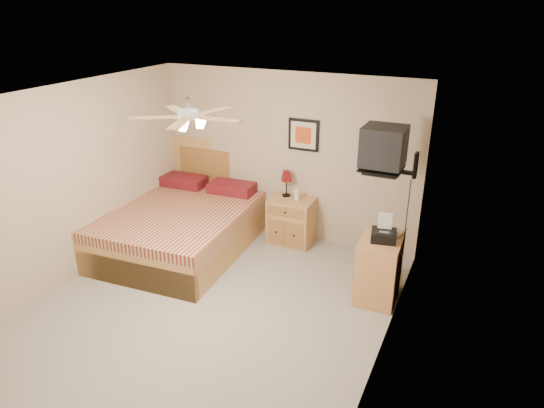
# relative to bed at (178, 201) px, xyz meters

# --- Properties ---
(floor) EXTENTS (4.50, 4.50, 0.00)m
(floor) POSITION_rel_bed_xyz_m (1.18, -1.12, -0.76)
(floor) COLOR gray
(floor) RESTS_ON ground
(ceiling) EXTENTS (4.00, 4.50, 0.04)m
(ceiling) POSITION_rel_bed_xyz_m (1.18, -1.12, 1.74)
(ceiling) COLOR white
(ceiling) RESTS_ON ground
(wall_back) EXTENTS (4.00, 0.04, 2.50)m
(wall_back) POSITION_rel_bed_xyz_m (1.18, 1.13, 0.49)
(wall_back) COLOR tan
(wall_back) RESTS_ON ground
(wall_front) EXTENTS (4.00, 0.04, 2.50)m
(wall_front) POSITION_rel_bed_xyz_m (1.18, -3.37, 0.49)
(wall_front) COLOR tan
(wall_front) RESTS_ON ground
(wall_left) EXTENTS (0.04, 4.50, 2.50)m
(wall_left) POSITION_rel_bed_xyz_m (-0.82, -1.12, 0.49)
(wall_left) COLOR tan
(wall_left) RESTS_ON ground
(wall_right) EXTENTS (0.04, 4.50, 2.50)m
(wall_right) POSITION_rel_bed_xyz_m (3.18, -1.12, 0.49)
(wall_right) COLOR tan
(wall_right) RESTS_ON ground
(bed) EXTENTS (1.93, 2.45, 1.52)m
(bed) POSITION_rel_bed_xyz_m (0.00, 0.00, 0.00)
(bed) COLOR #B17C36
(bed) RESTS_ON ground
(nightstand) EXTENTS (0.65, 0.49, 0.70)m
(nightstand) POSITION_rel_bed_xyz_m (1.38, 0.88, -0.41)
(nightstand) COLOR tan
(nightstand) RESTS_ON ground
(table_lamp) EXTENTS (0.25, 0.25, 0.39)m
(table_lamp) POSITION_rel_bed_xyz_m (1.25, 0.98, 0.13)
(table_lamp) COLOR #630C0F
(table_lamp) RESTS_ON nightstand
(lotion_bottle) EXTENTS (0.11, 0.11, 0.23)m
(lotion_bottle) POSITION_rel_bed_xyz_m (1.46, 0.89, 0.05)
(lotion_bottle) COLOR silver
(lotion_bottle) RESTS_ON nightstand
(framed_picture) EXTENTS (0.46, 0.04, 0.46)m
(framed_picture) POSITION_rel_bed_xyz_m (1.45, 1.11, 0.86)
(framed_picture) COLOR black
(framed_picture) RESTS_ON wall_back
(dresser) EXTENTS (0.50, 0.70, 0.80)m
(dresser) POSITION_rel_bed_xyz_m (2.91, -0.03, -0.36)
(dresser) COLOR #BE7C4E
(dresser) RESTS_ON ground
(fax_machine) EXTENTS (0.34, 0.36, 0.31)m
(fax_machine) POSITION_rel_bed_xyz_m (2.94, -0.07, 0.20)
(fax_machine) COLOR black
(fax_machine) RESTS_ON dresser
(magazine_lower) EXTENTS (0.21, 0.27, 0.02)m
(magazine_lower) POSITION_rel_bed_xyz_m (2.91, 0.18, 0.05)
(magazine_lower) COLOR #BAA991
(magazine_lower) RESTS_ON dresser
(magazine_upper) EXTENTS (0.29, 0.34, 0.02)m
(magazine_upper) POSITION_rel_bed_xyz_m (2.91, 0.18, 0.08)
(magazine_upper) COLOR gray
(magazine_upper) RESTS_ON magazine_lower
(wall_tv) EXTENTS (0.56, 0.46, 0.58)m
(wall_tv) POSITION_rel_bed_xyz_m (2.93, 0.22, 1.05)
(wall_tv) COLOR black
(wall_tv) RESTS_ON wall_right
(ceiling_fan) EXTENTS (1.14, 1.14, 0.28)m
(ceiling_fan) POSITION_rel_bed_xyz_m (1.18, -1.32, 1.60)
(ceiling_fan) COLOR silver
(ceiling_fan) RESTS_ON ceiling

